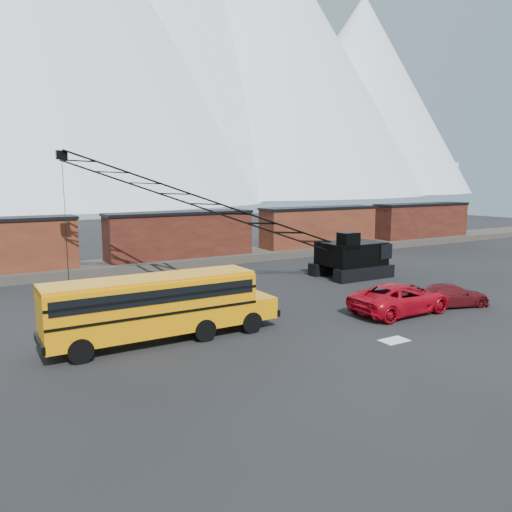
{
  "coord_description": "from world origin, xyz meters",
  "views": [
    {
      "loc": [
        -17.19,
        -20.66,
        7.75
      ],
      "look_at": [
        -1.42,
        5.98,
        3.0
      ],
      "focal_mm": 35.0,
      "sensor_mm": 36.0,
      "label": 1
    }
  ],
  "objects": [
    {
      "name": "ground",
      "position": [
        0.0,
        0.0,
        0.0
      ],
      "size": [
        160.0,
        160.0,
        0.0
      ],
      "primitive_type": "plane",
      "color": "black",
      "rests_on": "ground"
    },
    {
      "name": "gravel_berm",
      "position": [
        0.0,
        22.0,
        0.35
      ],
      "size": [
        120.0,
        5.0,
        0.7
      ],
      "primitive_type": "cube",
      "color": "#4B443E",
      "rests_on": "ground"
    },
    {
      "name": "snow_patch",
      "position": [
        0.5,
        -4.0,
        0.01
      ],
      "size": [
        1.4,
        0.9,
        0.02
      ],
      "primitive_type": "cube",
      "color": "silver",
      "rests_on": "ground"
    },
    {
      "name": "boxcar_east_near",
      "position": [
        16.0,
        22.0,
        2.76
      ],
      "size": [
        13.7,
        3.1,
        4.17
      ],
      "color": "#491915",
      "rests_on": "gravel_berm"
    },
    {
      "name": "boxcar_east_far",
      "position": [
        32.0,
        22.0,
        2.76
      ],
      "size": [
        13.7,
        3.1,
        4.17
      ],
      "color": "#4F2216",
      "rests_on": "gravel_berm"
    },
    {
      "name": "crawler_crane",
      "position": [
        -1.24,
        12.4,
        5.78
      ],
      "size": [
        23.99,
        8.21,
        9.88
      ],
      "color": "black",
      "rests_on": "ground"
    },
    {
      "name": "maroon_suv",
      "position": [
        8.49,
        -0.97,
        0.69
      ],
      "size": [
        5.11,
        3.2,
        1.38
      ],
      "primitive_type": "imported",
      "rotation": [
        0.0,
        0.0,
        1.28
      ],
      "color": "#500E13",
      "rests_on": "ground"
    },
    {
      "name": "red_pickup",
      "position": [
        4.57,
        -0.51,
        0.89
      ],
      "size": [
        6.42,
        3.01,
        1.77
      ],
      "primitive_type": "imported",
      "rotation": [
        0.0,
        0.0,
        1.58
      ],
      "color": "#B30818",
      "rests_on": "ground"
    },
    {
      "name": "school_bus",
      "position": [
        -9.32,
        1.78,
        1.79
      ],
      "size": [
        11.65,
        2.65,
        3.19
      ],
      "color": "orange",
      "rests_on": "ground"
    },
    {
      "name": "boxcar_mid",
      "position": [
        0.0,
        22.0,
        2.76
      ],
      "size": [
        13.7,
        3.1,
        4.17
      ],
      "color": "#4F2216",
      "rests_on": "gravel_berm"
    }
  ]
}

